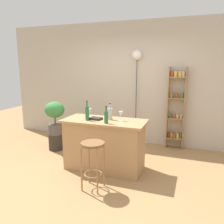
% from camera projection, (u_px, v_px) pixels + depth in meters
% --- Properties ---
extents(ground, '(12.00, 12.00, 0.00)m').
position_uv_depth(ground, '(98.00, 175.00, 3.85)').
color(ground, '#A37A4C').
extents(back_wall, '(6.40, 0.10, 2.80)m').
position_uv_depth(back_wall, '(131.00, 83.00, 5.36)').
color(back_wall, '#BCB2A3').
rests_on(back_wall, ground).
extents(kitchen_counter, '(1.45, 0.65, 0.89)m').
position_uv_depth(kitchen_counter, '(104.00, 144.00, 4.04)').
color(kitchen_counter, tan).
rests_on(kitchen_counter, ground).
extents(bar_stool, '(0.35, 0.35, 0.72)m').
position_uv_depth(bar_stool, '(93.00, 154.00, 3.34)').
color(bar_stool, '#997047').
rests_on(bar_stool, ground).
extents(spice_shelf, '(0.37, 0.17, 1.79)m').
position_uv_depth(spice_shelf, '(176.00, 106.00, 4.95)').
color(spice_shelf, '#9E7042').
rests_on(spice_shelf, ground).
extents(plant_stool, '(0.32, 0.32, 0.35)m').
position_uv_depth(plant_stool, '(56.00, 142.00, 5.01)').
color(plant_stool, '#2D2823').
rests_on(plant_stool, ground).
extents(potted_plant, '(0.43, 0.39, 0.71)m').
position_uv_depth(potted_plant, '(55.00, 115.00, 4.89)').
color(potted_plant, '#514C47').
rests_on(potted_plant, plant_stool).
extents(bottle_wine_red, '(0.07, 0.07, 0.29)m').
position_uv_depth(bottle_wine_red, '(106.00, 117.00, 3.71)').
color(bottle_wine_red, '#236638').
rests_on(bottle_wine_red, kitchen_counter).
extents(bottle_spirits_clear, '(0.08, 0.08, 0.29)m').
position_uv_depth(bottle_spirits_clear, '(110.00, 113.00, 3.97)').
color(bottle_spirits_clear, '#B2B2B7').
rests_on(bottle_spirits_clear, kitchen_counter).
extents(bottle_vinegar, '(0.07, 0.07, 0.34)m').
position_uv_depth(bottle_vinegar, '(87.00, 113.00, 3.91)').
color(bottle_vinegar, '#236638').
rests_on(bottle_vinegar, kitchen_counter).
extents(wine_glass_left, '(0.07, 0.07, 0.16)m').
position_uv_depth(wine_glass_left, '(90.00, 111.00, 4.15)').
color(wine_glass_left, silver).
rests_on(wine_glass_left, kitchen_counter).
extents(wine_glass_center, '(0.07, 0.07, 0.16)m').
position_uv_depth(wine_glass_center, '(121.00, 114.00, 3.89)').
color(wine_glass_center, silver).
rests_on(wine_glass_center, kitchen_counter).
extents(cookbook, '(0.23, 0.18, 0.03)m').
position_uv_depth(cookbook, '(96.00, 118.00, 3.99)').
color(cookbook, black).
rests_on(cookbook, kitchen_counter).
extents(pendant_globe_light, '(0.22, 0.22, 2.16)m').
position_uv_depth(pendant_globe_light, '(137.00, 56.00, 5.08)').
color(pendant_globe_light, black).
rests_on(pendant_globe_light, ground).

